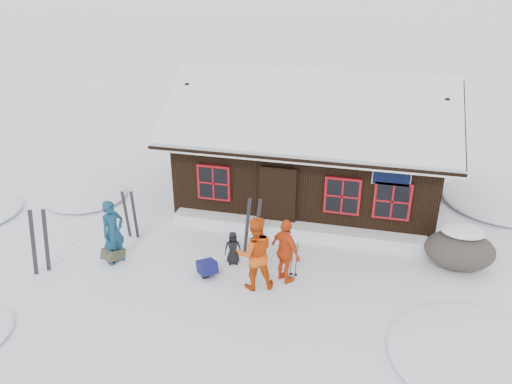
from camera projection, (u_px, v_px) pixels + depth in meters
ground at (226, 268)px, 13.43m from camera, size 120.00×120.00×0.00m
mountain_hut at (311, 154)px, 16.81m from camera, size 8.90×6.09×4.42m
snow_drift at (295, 229)px, 15.01m from camera, size 7.60×0.60×0.35m
snow_mounds at (298, 241)px, 14.71m from camera, size 20.60×13.20×0.48m
skier_teal at (113, 232)px, 13.34m from camera, size 0.68×0.79×1.84m
skier_orange_left at (255, 253)px, 12.28m from camera, size 1.16×1.05×1.96m
skier_orange_right at (286, 251)px, 12.54m from camera, size 1.07×0.99×1.76m
skier_crouched at (233, 248)px, 13.46m from camera, size 0.54×0.44×0.95m
boulder at (460, 249)px, 13.30m from camera, size 1.83×1.37×1.07m
ski_pair_left at (40, 243)px, 12.90m from camera, size 0.49×0.35×1.89m
ski_pair_mid at (130, 215)px, 14.64m from camera, size 0.41×0.10×1.55m
ski_pair_right at (252, 226)px, 13.89m from camera, size 0.52×0.23×1.70m
ski_poles at (294, 260)px, 12.84m from camera, size 0.20×0.10×1.15m
backpack_blue at (207, 269)px, 13.10m from camera, size 0.70×0.72×0.31m
backpack_olive at (114, 256)px, 13.71m from camera, size 0.54×0.63×0.29m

